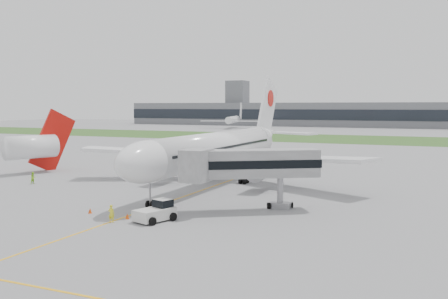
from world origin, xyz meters
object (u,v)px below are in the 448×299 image
at_px(pushback_tug, 157,211).
at_px(neighbor_aircraft, 34,146).
at_px(airliner, 220,148).
at_px(ground_crew_near, 111,214).
at_px(jet_bridge, 247,164).

distance_m(pushback_tug, neighbor_aircraft, 46.63).
height_order(pushback_tug, neighbor_aircraft, neighbor_aircraft).
height_order(airliner, ground_crew_near, airliner).
xyz_separation_m(airliner, jet_bridge, (10.93, -16.56, -0.30)).
bearing_deg(jet_bridge, pushback_tug, -161.09).
relative_size(pushback_tug, neighbor_aircraft, 0.32).
xyz_separation_m(jet_bridge, ground_crew_near, (-10.71, -11.11, -4.42)).
xyz_separation_m(airliner, pushback_tug, (4.09, -25.04, -4.66)).
bearing_deg(airliner, neighbor_aircraft, -177.63).
bearing_deg(ground_crew_near, jet_bridge, -142.20).
relative_size(airliner, jet_bridge, 3.76).
xyz_separation_m(pushback_tug, neighbor_aircraft, (-40.06, 23.56, 3.82)).
bearing_deg(airliner, ground_crew_near, -89.56).
distance_m(airliner, neighbor_aircraft, 36.01).
height_order(jet_bridge, ground_crew_near, jet_bridge).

